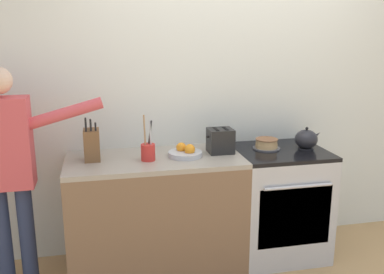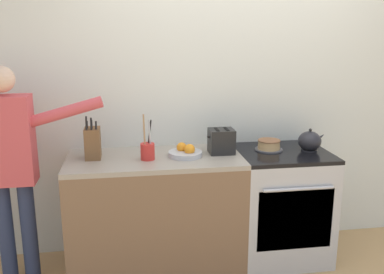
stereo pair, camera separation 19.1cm
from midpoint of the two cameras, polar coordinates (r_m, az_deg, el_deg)
name	(u,v)px [view 1 (the left image)]	position (r m, az deg, el deg)	size (l,w,h in m)	color
wall_back	(230,92)	(3.54, 3.48, 5.94)	(8.00, 0.04, 2.60)	silver
counter_cabinet	(156,213)	(3.34, -6.52, -10.04)	(1.30, 0.63, 0.88)	brown
stove_range	(278,202)	(3.56, 9.89, -8.55)	(0.70, 0.67, 0.88)	#B7BABF
layer_cake	(267,144)	(3.42, 8.34, -0.95)	(0.22, 0.22, 0.08)	#4C4C51
tea_kettle	(306,139)	(3.48, 13.50, -0.31)	(0.22, 0.18, 0.18)	#232328
knife_block	(92,145)	(3.18, -14.90, -1.00)	(0.11, 0.16, 0.32)	brown
utensil_crock	(148,151)	(3.10, -7.64, -1.88)	(0.10, 0.10, 0.33)	red
fruit_bowl	(185,152)	(3.19, -2.61, -2.07)	(0.25, 0.25, 0.10)	#B7BABF
toaster	(220,141)	(3.27, 2.14, -0.51)	(0.20, 0.17, 0.19)	black
person_baker	(8,161)	(3.19, -24.88, -2.98)	(0.91, 0.20, 1.57)	#283351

